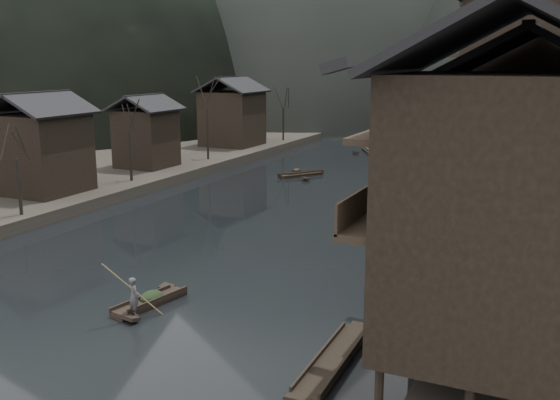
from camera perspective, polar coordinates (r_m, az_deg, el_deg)
The scene contains 12 objects.
water at distance 35.74m, azimuth -8.64°, elevation -6.73°, with size 300.00×300.00×0.00m, color black.
left_bank at distance 87.44m, azimuth -13.34°, elevation 5.07°, with size 40.00×200.00×1.20m, color #2D2823.
stilt_houses at distance 47.66m, azimuth 23.31°, elevation 8.53°, with size 9.00×67.60×17.08m.
left_houses at distance 62.44m, azimuth -14.36°, elevation 6.71°, with size 8.10×53.20×8.73m.
bare_trees at distance 58.73m, azimuth -12.90°, elevation 7.14°, with size 3.93×62.61×7.86m.
moored_sampans at distance 50.87m, azimuth 16.46°, elevation -0.97°, with size 3.08×62.52×0.47m.
midriver_boats at distance 73.10m, azimuth 5.45°, elevation 3.58°, with size 4.83×24.24×0.44m.
stone_bridge at distance 101.90m, azimuth 14.46°, elevation 8.61°, with size 40.00×6.00×9.00m.
hero_sampan at distance 31.64m, azimuth -11.81°, elevation -9.10°, with size 1.74×4.67×0.43m.
cargo_heap at distance 31.63m, azimuth -11.68°, elevation -8.07°, with size 1.01×1.33×0.61m, color black.
boatman at distance 29.89m, azimuth -13.25°, elevation -8.14°, with size 0.67×0.44×1.84m, color #4E4E50.
bamboo_pole at distance 28.95m, azimuth -13.21°, elevation -3.36°, with size 0.06×0.06×4.52m, color #8C7A51.
Camera 1 is at (18.93, -27.90, 11.87)m, focal length 40.00 mm.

